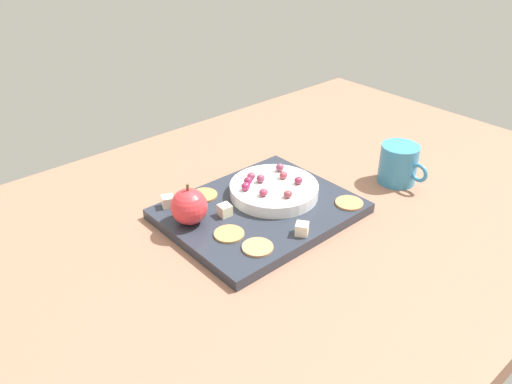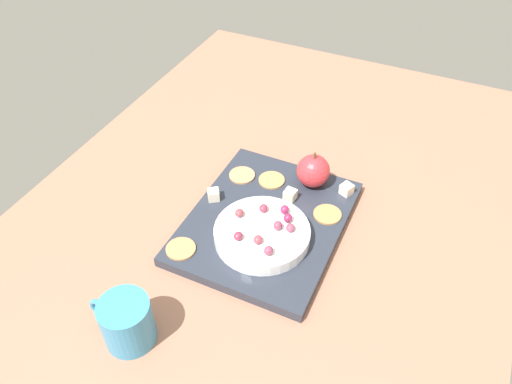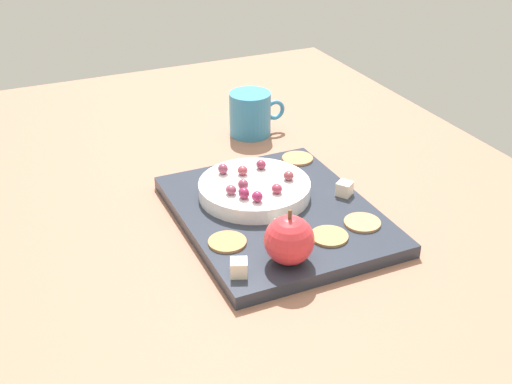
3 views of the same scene
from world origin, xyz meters
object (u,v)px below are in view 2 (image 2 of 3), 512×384
at_px(cheese_cube_0, 290,195).
at_px(grape_3, 239,213).
at_px(serving_dish, 262,234).
at_px(grape_0, 263,208).
at_px(cracker_3, 242,175).
at_px(cup, 127,322).
at_px(apple_whole, 313,171).
at_px(grape_5, 290,228).
at_px(cheese_cube_1, 347,189).
at_px(cracker_2, 327,214).
at_px(grape_4, 288,218).
at_px(grape_7, 269,251).
at_px(cracker_1, 181,249).
at_px(grape_2, 258,240).
at_px(grape_8, 285,210).
at_px(grape_6, 278,225).
at_px(grape_1, 238,236).
at_px(cheese_cube_2, 213,195).
at_px(cracker_0, 272,180).
at_px(platter, 266,222).

bearing_deg(cheese_cube_0, grape_3, 150.38).
xyz_separation_m(serving_dish, grape_3, (0.01, 0.05, 0.02)).
bearing_deg(cheese_cube_0, grape_0, 161.78).
height_order(cracker_3, cup, cup).
bearing_deg(grape_0, apple_whole, -19.49).
bearing_deg(grape_3, cheese_cube_0, -29.62).
xyz_separation_m(apple_whole, grape_5, (-0.16, -0.02, -0.00)).
relative_size(cheese_cube_1, cracker_2, 0.41).
bearing_deg(cracker_3, grape_4, -125.48).
height_order(grape_7, cup, cup).
bearing_deg(cracker_1, grape_2, -66.76).
height_order(apple_whole, grape_3, apple_whole).
distance_m(grape_4, grape_5, 0.02).
relative_size(cheese_cube_1, cup, 0.19).
xyz_separation_m(apple_whole, grape_2, (-0.21, 0.02, -0.00)).
relative_size(cheese_cube_1, grape_8, 1.23).
height_order(cracker_2, cracker_3, same).
height_order(cheese_cube_0, cracker_2, cheese_cube_0).
xyz_separation_m(grape_5, grape_6, (-0.01, 0.02, 0.00)).
xyz_separation_m(cheese_cube_1, grape_1, (-0.22, 0.13, 0.02)).
distance_m(cheese_cube_2, grape_1, 0.14).
xyz_separation_m(cheese_cube_0, cracker_0, (0.03, 0.05, -0.01)).
xyz_separation_m(cheese_cube_0, cracker_1, (-0.20, 0.13, -0.01)).
relative_size(cheese_cube_2, grape_2, 1.23).
height_order(cracker_0, grape_7, grape_7).
relative_size(cracker_1, grape_4, 3.03).
relative_size(platter, cheese_cube_0, 15.89).
bearing_deg(cracker_0, grape_1, -174.49).
bearing_deg(grape_4, apple_whole, 1.31).
relative_size(serving_dish, cracker_3, 3.25).
xyz_separation_m(cracker_2, grape_7, (-0.15, 0.05, 0.03)).
xyz_separation_m(grape_3, grape_7, (-0.06, -0.08, 0.00)).
relative_size(cracker_3, grape_7, 3.03).
height_order(serving_dish, apple_whole, apple_whole).
height_order(apple_whole, grape_6, apple_whole).
xyz_separation_m(platter, grape_4, (-0.01, -0.05, 0.04)).
height_order(cracker_0, grape_2, grape_2).
bearing_deg(cracker_2, grape_6, 145.35).
distance_m(cheese_cube_2, grape_6, 0.16).
relative_size(platter, apple_whole, 5.18).
bearing_deg(cup, serving_dish, -22.68).
bearing_deg(grape_4, grape_2, 158.29).
xyz_separation_m(grape_2, grape_3, (0.04, 0.06, -0.00)).
bearing_deg(cup, apple_whole, -17.59).
bearing_deg(cracker_3, grape_8, -123.15).
xyz_separation_m(cheese_cube_1, grape_8, (-0.12, 0.08, 0.02)).
distance_m(cracker_2, grape_7, 0.16).
relative_size(cracker_1, cracker_3, 1.00).
height_order(cracker_0, grape_3, grape_3).
relative_size(cracker_3, grape_0, 3.03).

